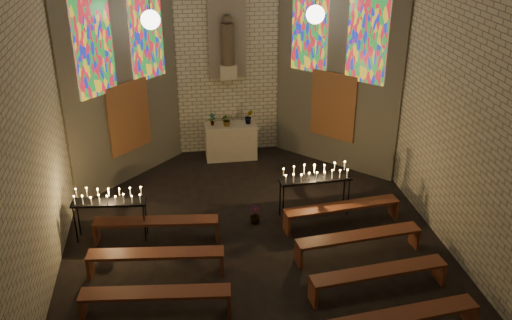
# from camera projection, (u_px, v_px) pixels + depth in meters

# --- Properties ---
(floor) EXTENTS (12.00, 12.00, 0.00)m
(floor) POSITION_uv_depth(u_px,v_px,m) (263.00, 275.00, 11.21)
(floor) COLOR black
(floor) RESTS_ON ground
(room) EXTENTS (8.22, 12.43, 7.00)m
(room) POSITION_uv_depth(u_px,v_px,m) (239.00, 46.00, 12.59)
(room) COLOR beige
(room) RESTS_ON ground
(altar) EXTENTS (1.40, 0.60, 1.00)m
(altar) POSITION_uv_depth(u_px,v_px,m) (231.00, 141.00, 15.84)
(altar) COLOR beige
(altar) RESTS_ON ground
(flower_vase_left) EXTENTS (0.22, 0.19, 0.36)m
(flower_vase_left) POSITION_uv_depth(u_px,v_px,m) (212.00, 119.00, 15.50)
(flower_vase_left) COLOR #4C723F
(flower_vase_left) RESTS_ON altar
(flower_vase_center) EXTENTS (0.36, 0.32, 0.36)m
(flower_vase_center) POSITION_uv_depth(u_px,v_px,m) (227.00, 120.00, 15.48)
(flower_vase_center) COLOR #4C723F
(flower_vase_center) RESTS_ON altar
(flower_vase_right) EXTENTS (0.24, 0.20, 0.41)m
(flower_vase_right) POSITION_uv_depth(u_px,v_px,m) (249.00, 117.00, 15.59)
(flower_vase_right) COLOR #4C723F
(flower_vase_right) RESTS_ON altar
(aisle_flower_pot) EXTENTS (0.30, 0.30, 0.41)m
(aisle_flower_pot) POSITION_uv_depth(u_px,v_px,m) (255.00, 215.00, 12.86)
(aisle_flower_pot) COLOR #4C723F
(aisle_flower_pot) RESTS_ON ground
(votive_stand_left) EXTENTS (1.58, 0.52, 1.14)m
(votive_stand_left) POSITION_uv_depth(u_px,v_px,m) (108.00, 199.00, 11.97)
(votive_stand_left) COLOR black
(votive_stand_left) RESTS_ON ground
(votive_stand_right) EXTENTS (1.66, 0.47, 1.21)m
(votive_stand_right) POSITION_uv_depth(u_px,v_px,m) (315.00, 175.00, 12.81)
(votive_stand_right) COLOR black
(votive_stand_right) RESTS_ON ground
(pew_left_0) EXTENTS (2.67, 0.65, 0.51)m
(pew_left_0) POSITION_uv_depth(u_px,v_px,m) (156.00, 224.00, 12.15)
(pew_left_0) COLOR brown
(pew_left_0) RESTS_ON ground
(pew_right_0) EXTENTS (2.67, 0.65, 0.51)m
(pew_right_0) POSITION_uv_depth(u_px,v_px,m) (342.00, 209.00, 12.71)
(pew_right_0) COLOR brown
(pew_right_0) RESTS_ON ground
(pew_left_1) EXTENTS (2.67, 0.65, 0.51)m
(pew_left_1) POSITION_uv_depth(u_px,v_px,m) (156.00, 256.00, 11.08)
(pew_left_1) COLOR brown
(pew_left_1) RESTS_ON ground
(pew_right_1) EXTENTS (2.67, 0.65, 0.51)m
(pew_right_1) POSITION_uv_depth(u_px,v_px,m) (359.00, 238.00, 11.64)
(pew_right_1) COLOR brown
(pew_right_1) RESTS_ON ground
(pew_left_2) EXTENTS (2.67, 0.65, 0.51)m
(pew_left_2) POSITION_uv_depth(u_px,v_px,m) (156.00, 296.00, 10.01)
(pew_left_2) COLOR brown
(pew_left_2) RESTS_ON ground
(pew_right_2) EXTENTS (2.67, 0.65, 0.51)m
(pew_right_2) POSITION_uv_depth(u_px,v_px,m) (379.00, 274.00, 10.57)
(pew_right_2) COLOR brown
(pew_right_2) RESTS_ON ground
(pew_right_3) EXTENTS (2.67, 0.65, 0.51)m
(pew_right_3) POSITION_uv_depth(u_px,v_px,m) (404.00, 318.00, 9.50)
(pew_right_3) COLOR brown
(pew_right_3) RESTS_ON ground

